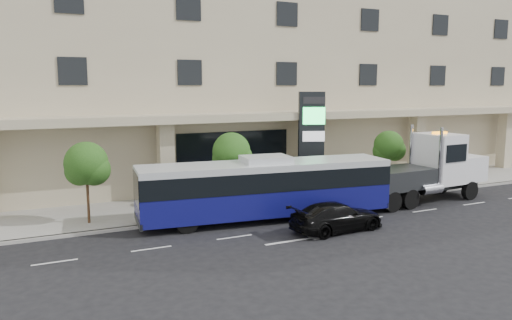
{
  "coord_description": "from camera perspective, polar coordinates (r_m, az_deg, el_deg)",
  "views": [
    {
      "loc": [
        -12.96,
        -22.73,
        7.15
      ],
      "look_at": [
        -1.19,
        2.0,
        3.09
      ],
      "focal_mm": 35.0,
      "sensor_mm": 36.0,
      "label": 1
    }
  ],
  "objects": [
    {
      "name": "black_sedan",
      "position": [
        25.28,
        9.21,
        -6.41
      ],
      "size": [
        5.08,
        2.34,
        1.44
      ],
      "primitive_type": "imported",
      "rotation": [
        0.0,
        0.0,
        1.64
      ],
      "color": "black",
      "rests_on": "ground"
    },
    {
      "name": "tow_truck",
      "position": [
        32.97,
        18.99,
        -1.11
      ],
      "size": [
        10.41,
        3.02,
        4.73
      ],
      "rotation": [
        0.0,
        0.0,
        0.05
      ],
      "color": "#2D3033",
      "rests_on": "ground"
    },
    {
      "name": "city_bus",
      "position": [
        26.85,
        1.1,
        -3.14
      ],
      "size": [
        13.89,
        4.4,
        3.46
      ],
      "rotation": [
        0.0,
        0.0,
        -0.11
      ],
      "color": "black",
      "rests_on": "ground"
    },
    {
      "name": "tree_right",
      "position": [
        34.86,
        14.95,
        1.37
      ],
      "size": [
        2.1,
        2.0,
        4.04
      ],
      "color": "#422B19",
      "rests_on": "sidewalk"
    },
    {
      "name": "curb",
      "position": [
        28.8,
        2.15,
        -5.79
      ],
      "size": [
        120.0,
        0.3,
        0.15
      ],
      "primitive_type": "cube",
      "color": "gray",
      "rests_on": "ground"
    },
    {
      "name": "tree_mid",
      "position": [
        28.78,
        -2.77,
        0.66
      ],
      "size": [
        2.28,
        2.2,
        4.38
      ],
      "color": "#422B19",
      "rests_on": "sidewalk"
    },
    {
      "name": "ground",
      "position": [
        27.12,
        4.12,
        -6.87
      ],
      "size": [
        120.0,
        120.0,
        0.0
      ],
      "primitive_type": "plane",
      "color": "black",
      "rests_on": "ground"
    },
    {
      "name": "tree_left",
      "position": [
        26.79,
        -18.76,
        -0.68
      ],
      "size": [
        2.27,
        2.2,
        4.22
      ],
      "color": "#422B19",
      "rests_on": "sidewalk"
    },
    {
      "name": "signage_pylon",
      "position": [
        32.99,
        6.32,
        2.07
      ],
      "size": [
        1.75,
        1.18,
        6.65
      ],
      "rotation": [
        0.0,
        0.0,
        -0.39
      ],
      "color": "black",
      "rests_on": "sidewalk"
    },
    {
      "name": "convention_center",
      "position": [
        40.39,
        -6.83,
        12.39
      ],
      "size": [
        60.0,
        17.6,
        20.0
      ],
      "color": "tan",
      "rests_on": "ground"
    },
    {
      "name": "sidewalk",
      "position": [
        31.41,
        -0.39,
        -4.58
      ],
      "size": [
        120.0,
        6.0,
        0.15
      ],
      "primitive_type": "cube",
      "color": "gray",
      "rests_on": "ground"
    }
  ]
}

